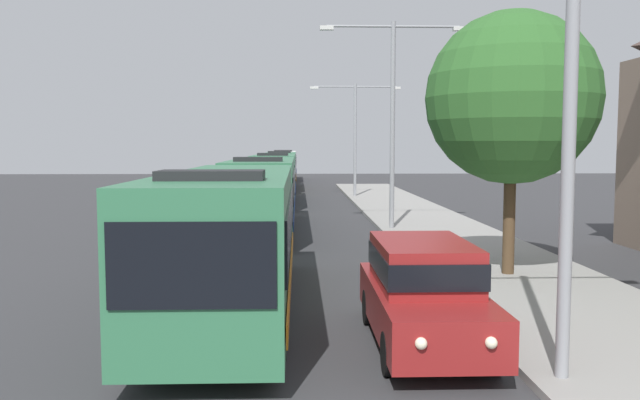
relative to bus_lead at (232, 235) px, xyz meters
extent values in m
cube|color=#33724C|center=(0.00, 0.02, 0.01)|extent=(2.50, 10.50, 2.70)
cube|color=black|center=(1.27, 0.02, 0.36)|extent=(0.04, 9.66, 1.00)
cube|color=black|center=(-1.27, 0.02, 0.36)|extent=(0.04, 9.66, 1.00)
cube|color=black|center=(0.00, -5.25, 0.31)|extent=(2.30, 0.04, 1.20)
cube|color=orange|center=(1.28, 0.02, -0.79)|extent=(0.03, 9.98, 0.36)
cube|color=black|center=(0.00, -3.13, 1.44)|extent=(1.75, 0.90, 0.16)
cylinder|color=black|center=(1.10, -3.23, -1.19)|extent=(0.28, 1.00, 1.00)
cylinder|color=black|center=(-1.10, -3.23, -1.19)|extent=(0.28, 1.00, 1.00)
cylinder|color=black|center=(1.10, 2.91, -1.19)|extent=(0.28, 1.00, 1.00)
cylinder|color=black|center=(-1.10, 2.91, -1.19)|extent=(0.28, 1.00, 1.00)
cube|color=#33724C|center=(0.00, 13.29, 0.01)|extent=(2.50, 12.03, 2.70)
cube|color=black|center=(1.27, 13.29, 0.36)|extent=(0.04, 11.07, 1.00)
cube|color=black|center=(-1.27, 13.29, 0.36)|extent=(0.04, 11.07, 1.00)
cube|color=black|center=(0.00, 7.26, 0.31)|extent=(2.30, 0.04, 1.20)
cube|color=navy|center=(1.28, 13.29, -0.79)|extent=(0.03, 11.43, 0.36)
cube|color=black|center=(0.00, 9.68, 1.44)|extent=(1.75, 0.90, 0.16)
cylinder|color=black|center=(1.10, 9.56, -1.19)|extent=(0.28, 1.00, 1.00)
cylinder|color=black|center=(-1.10, 9.56, -1.19)|extent=(0.28, 1.00, 1.00)
cylinder|color=black|center=(1.10, 16.60, -1.19)|extent=(0.28, 1.00, 1.00)
cylinder|color=black|center=(-1.10, 16.60, -1.19)|extent=(0.28, 1.00, 1.00)
cube|color=#33724C|center=(0.00, 26.87, 0.01)|extent=(2.50, 11.80, 2.70)
cube|color=black|center=(1.27, 26.87, 0.36)|extent=(0.04, 10.85, 1.00)
cube|color=black|center=(-1.27, 26.87, 0.36)|extent=(0.04, 10.85, 1.00)
cube|color=black|center=(0.00, 20.95, 0.31)|extent=(2.30, 0.04, 1.20)
cube|color=navy|center=(1.28, 26.87, -0.79)|extent=(0.03, 11.21, 0.36)
cube|color=black|center=(0.00, 23.33, 1.44)|extent=(1.75, 0.90, 0.16)
cylinder|color=black|center=(1.10, 23.21, -1.19)|extent=(0.28, 1.00, 1.00)
cylinder|color=black|center=(-1.10, 23.21, -1.19)|extent=(0.28, 1.00, 1.00)
cylinder|color=black|center=(1.10, 30.11, -1.19)|extent=(0.28, 1.00, 1.00)
cylinder|color=black|center=(-1.10, 30.11, -1.19)|extent=(0.28, 1.00, 1.00)
cube|color=#33724C|center=(0.00, 40.02, 0.01)|extent=(2.50, 11.63, 2.70)
cube|color=black|center=(1.27, 40.02, 0.36)|extent=(0.04, 10.70, 1.00)
cube|color=black|center=(-1.27, 40.02, 0.36)|extent=(0.04, 10.70, 1.00)
cube|color=black|center=(0.00, 34.19, 0.31)|extent=(2.30, 0.04, 1.20)
cube|color=orange|center=(1.28, 40.02, -0.79)|extent=(0.03, 11.05, 0.36)
cube|color=black|center=(0.00, 36.53, 1.44)|extent=(1.75, 0.90, 0.16)
cylinder|color=black|center=(1.10, 36.42, -1.19)|extent=(0.28, 1.00, 1.00)
cylinder|color=black|center=(-1.10, 36.42, -1.19)|extent=(0.28, 1.00, 1.00)
cylinder|color=black|center=(1.10, 43.22, -1.19)|extent=(0.28, 1.00, 1.00)
cylinder|color=black|center=(-1.10, 43.22, -1.19)|extent=(0.28, 1.00, 1.00)
cube|color=silver|center=(0.00, 53.21, 0.01)|extent=(2.50, 11.75, 2.70)
cube|color=black|center=(1.27, 53.21, 0.36)|extent=(0.04, 10.81, 1.00)
cube|color=black|center=(-1.27, 53.21, 0.36)|extent=(0.04, 10.81, 1.00)
cube|color=black|center=(0.00, 47.31, 0.31)|extent=(2.30, 0.04, 1.20)
cube|color=navy|center=(1.28, 53.21, -0.79)|extent=(0.03, 11.16, 0.36)
cube|color=black|center=(0.00, 49.68, 1.44)|extent=(1.75, 0.90, 0.16)
cylinder|color=black|center=(1.10, 49.56, -1.19)|extent=(0.28, 1.00, 1.00)
cylinder|color=black|center=(-1.10, 49.56, -1.19)|extent=(0.28, 1.00, 1.00)
cylinder|color=black|center=(1.10, 56.44, -1.19)|extent=(0.28, 1.00, 1.00)
cylinder|color=black|center=(-1.10, 56.44, -1.19)|extent=(0.28, 1.00, 1.00)
cube|color=maroon|center=(3.70, -2.55, -0.99)|extent=(1.84, 4.78, 0.80)
cube|color=maroon|center=(3.70, -2.40, -0.19)|extent=(1.62, 2.77, 0.80)
cube|color=black|center=(3.70, -2.40, -0.19)|extent=(1.66, 2.87, 0.44)
sphere|color=#F9EFCC|center=(3.19, -4.96, -0.89)|extent=(0.18, 0.18, 0.18)
sphere|color=#F9EFCC|center=(4.20, -4.96, -0.89)|extent=(0.18, 0.18, 0.18)
cylinder|color=black|center=(2.88, -4.03, -1.34)|extent=(0.22, 0.70, 0.70)
cylinder|color=black|center=(4.52, -4.03, -1.34)|extent=(0.22, 0.70, 0.70)
cylinder|color=black|center=(2.88, -1.07, -1.34)|extent=(0.22, 0.70, 0.70)
cylinder|color=black|center=(4.52, -1.07, -1.34)|extent=(0.22, 0.70, 0.70)
cylinder|color=gray|center=(5.40, -4.59, 2.59)|extent=(0.20, 0.20, 8.25)
cylinder|color=gray|center=(5.40, 13.13, 2.75)|extent=(0.20, 0.20, 8.58)
cylinder|color=gray|center=(4.02, 13.13, 6.84)|extent=(2.76, 0.10, 0.10)
cube|color=silver|center=(2.64, 13.13, 6.76)|extent=(0.56, 0.28, 0.16)
cylinder|color=gray|center=(6.78, 13.13, 6.84)|extent=(2.76, 0.10, 0.10)
cube|color=silver|center=(8.16, 13.13, 6.76)|extent=(0.56, 0.28, 0.16)
cylinder|color=gray|center=(5.40, 30.86, 2.32)|extent=(0.20, 0.20, 7.71)
cylinder|color=gray|center=(3.99, 30.86, 5.97)|extent=(2.83, 0.10, 0.10)
cube|color=silver|center=(2.57, 30.86, 5.89)|extent=(0.56, 0.28, 0.16)
cylinder|color=gray|center=(6.81, 30.86, 5.97)|extent=(2.83, 0.10, 0.10)
cube|color=silver|center=(8.22, 30.86, 5.89)|extent=(0.56, 0.28, 0.16)
cylinder|color=#4C3823|center=(7.15, 3.27, -0.09)|extent=(0.32, 0.32, 2.90)
sphere|color=#2D6028|center=(7.15, 3.27, 3.20)|extent=(4.60, 4.60, 4.60)
camera|label=1|loc=(1.44, -13.94, 1.93)|focal=36.36mm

